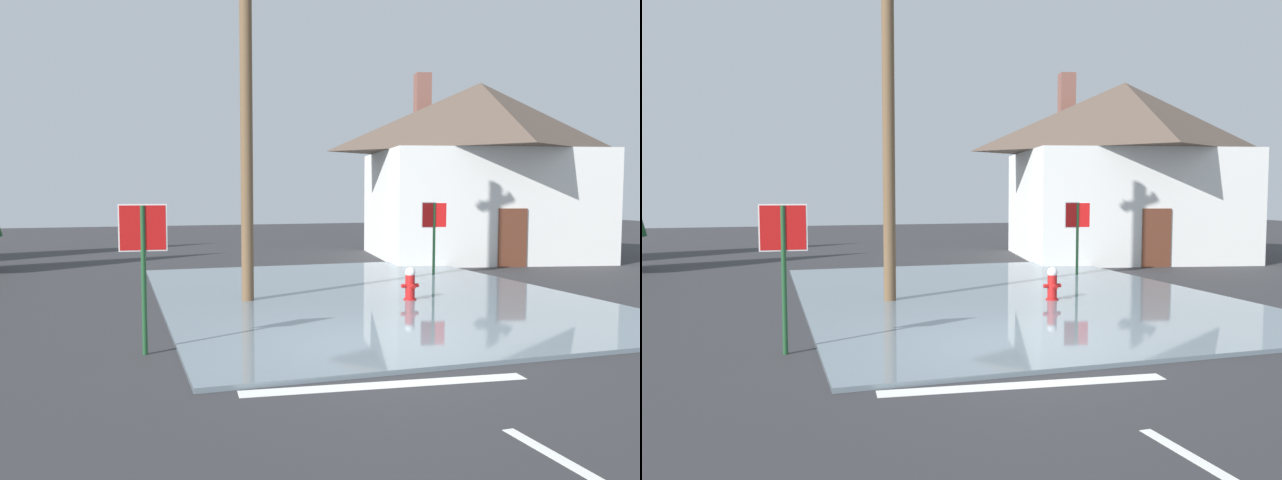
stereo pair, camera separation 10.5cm
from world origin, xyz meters
TOP-DOWN VIEW (x-y plane):
  - ground_plane at (0.00, 0.00)m, footprint 80.00×80.00m
  - flood_puddle at (1.68, 4.91)m, footprint 9.76×12.90m
  - lane_stop_bar at (-0.70, -1.92)m, footprint 3.95×0.69m
  - stop_sign_near at (-3.69, 0.72)m, footprint 0.74×0.08m
  - fire_hydrant at (2.37, 3.77)m, footprint 0.42×0.36m
  - utility_pole at (-1.22, 4.84)m, footprint 1.60×0.28m
  - stop_sign_far at (5.03, 7.68)m, footprint 0.74×0.21m
  - house at (9.45, 12.46)m, footprint 9.79×8.85m

SIDE VIEW (x-z plane):
  - ground_plane at x=0.00m, z-range -0.10..0.00m
  - lane_stop_bar at x=-0.70m, z-range 0.00..0.01m
  - flood_puddle at x=1.68m, z-range 0.00..0.07m
  - fire_hydrant at x=2.37m, z-range -0.01..0.82m
  - stop_sign_far at x=5.03m, z-range 0.48..2.74m
  - stop_sign_near at x=-3.69m, z-range 0.51..2.89m
  - house at x=9.45m, z-range -0.14..7.15m
  - utility_pole at x=-1.22m, z-range 0.18..9.40m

